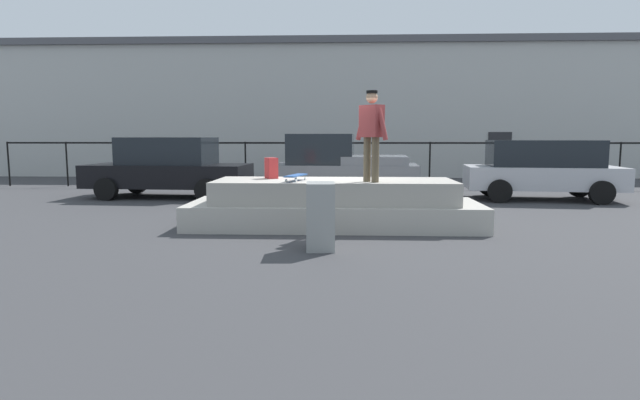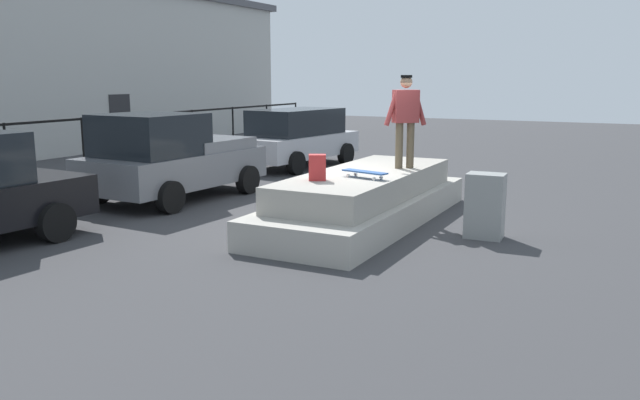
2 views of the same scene
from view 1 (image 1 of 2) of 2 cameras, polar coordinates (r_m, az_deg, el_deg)
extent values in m
plane|color=#38383A|center=(10.96, 1.34, -2.48)|extent=(60.00, 60.00, 0.00)
cube|color=#ADA89E|center=(10.50, 1.56, -1.55)|extent=(5.77, 2.01, 0.49)
cube|color=#A09B91|center=(10.44, 1.57, 0.98)|extent=(4.73, 1.65, 0.45)
cylinder|color=brown|center=(9.86, 6.05, 4.37)|extent=(0.14, 0.14, 0.85)
cylinder|color=brown|center=(10.02, 5.16, 4.42)|extent=(0.14, 0.14, 0.85)
cube|color=maroon|center=(9.93, 5.65, 8.55)|extent=(0.48, 0.50, 0.59)
cylinder|color=maroon|center=(9.74, 6.79, 8.29)|extent=(0.25, 0.26, 0.62)
cylinder|color=maroon|center=(10.13, 4.55, 8.26)|extent=(0.25, 0.26, 0.62)
sphere|color=tan|center=(9.96, 5.68, 11.07)|extent=(0.22, 0.22, 0.22)
cylinder|color=black|center=(9.96, 5.69, 11.64)|extent=(0.29, 0.29, 0.05)
cube|color=#264C8C|center=(10.16, -2.65, 2.69)|extent=(0.40, 0.86, 0.02)
cylinder|color=silver|center=(10.39, -1.63, 2.35)|extent=(0.04, 0.06, 0.06)
cylinder|color=silver|center=(10.46, -2.67, 2.37)|extent=(0.04, 0.06, 0.06)
cylinder|color=silver|center=(9.88, -2.63, 2.11)|extent=(0.04, 0.06, 0.06)
cylinder|color=silver|center=(9.95, -3.72, 2.13)|extent=(0.04, 0.06, 0.06)
cube|color=red|center=(10.82, -5.33, 3.48)|extent=(0.31, 0.34, 0.43)
cube|color=black|center=(16.15, -16.15, 2.59)|extent=(4.81, 2.18, 0.66)
cube|color=black|center=(16.12, -16.24, 5.16)|extent=(2.68, 1.82, 0.79)
cylinder|color=black|center=(17.65, -19.32, 1.74)|extent=(0.65, 0.26, 0.64)
cylinder|color=black|center=(15.93, -22.29, 1.10)|extent=(0.65, 0.26, 0.64)
cylinder|color=black|center=(16.61, -10.20, 1.72)|extent=(0.65, 0.26, 0.64)
cylinder|color=black|center=(14.77, -12.28, 1.04)|extent=(0.65, 0.26, 0.64)
cube|color=slate|center=(15.03, 2.84, 2.61)|extent=(4.14, 2.18, 0.69)
cube|color=black|center=(15.04, 0.15, 5.58)|extent=(1.91, 1.91, 0.85)
cube|color=slate|center=(14.98, 5.95, 4.36)|extent=(1.91, 1.97, 0.24)
cylinder|color=black|center=(16.16, -1.44, 1.69)|extent=(0.65, 0.25, 0.64)
cylinder|color=black|center=(14.17, -2.42, 0.95)|extent=(0.65, 0.25, 0.64)
cylinder|color=black|center=(16.05, 7.47, 1.59)|extent=(0.65, 0.25, 0.64)
cylinder|color=black|center=(14.05, 7.75, 0.84)|extent=(0.65, 0.25, 0.64)
cube|color=#B7B7BC|center=(16.16, 23.03, 2.27)|extent=(4.36, 2.22, 0.64)
cube|color=black|center=(16.13, 23.14, 4.70)|extent=(3.09, 1.87, 0.74)
cylinder|color=black|center=(16.81, 17.93, 1.55)|extent=(0.66, 0.29, 0.64)
cylinder|color=black|center=(15.04, 19.00, 0.92)|extent=(0.66, 0.29, 0.64)
cylinder|color=black|center=(17.41, 26.41, 1.34)|extent=(0.66, 0.29, 0.64)
cylinder|color=black|center=(15.70, 28.37, 0.71)|extent=(0.66, 0.29, 0.64)
cube|color=gray|center=(8.29, 0.06, -1.77)|extent=(0.47, 0.62, 1.07)
cylinder|color=black|center=(22.27, -30.82, 3.40)|extent=(0.06, 0.06, 1.61)
cylinder|color=black|center=(21.15, -25.87, 3.55)|extent=(0.06, 0.06, 1.61)
cylinder|color=black|center=(20.20, -20.41, 3.68)|extent=(0.06, 0.06, 1.61)
cylinder|color=black|center=(19.46, -14.46, 3.79)|extent=(0.06, 0.06, 1.61)
cylinder|color=black|center=(18.94, -8.12, 3.86)|extent=(0.06, 0.06, 1.61)
cylinder|color=black|center=(18.66, -1.51, 3.88)|extent=(0.06, 0.06, 1.61)
cylinder|color=black|center=(18.63, 5.22, 3.85)|extent=(0.06, 0.06, 1.61)
cylinder|color=black|center=(18.86, 11.87, 3.77)|extent=(0.06, 0.06, 1.61)
cylinder|color=black|center=(19.33, 18.27, 3.64)|extent=(0.06, 0.06, 1.61)
cylinder|color=black|center=(20.03, 24.30, 3.48)|extent=(0.06, 0.06, 1.61)
cylinder|color=black|center=(20.94, 29.86, 3.30)|extent=(0.06, 0.06, 1.61)
cube|color=black|center=(18.59, 1.86, 6.23)|extent=(24.00, 0.04, 0.06)
cube|color=#B2B2AD|center=(26.43, 2.08, 9.31)|extent=(35.05, 6.57, 5.81)
cube|color=#4C4C51|center=(26.74, 2.11, 15.86)|extent=(35.75, 6.90, 0.30)
cube|color=#262628|center=(24.10, 18.96, 4.65)|extent=(1.00, 0.06, 2.00)
camera|label=2|loc=(12.21, -59.05, 7.38)|focal=35.83mm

